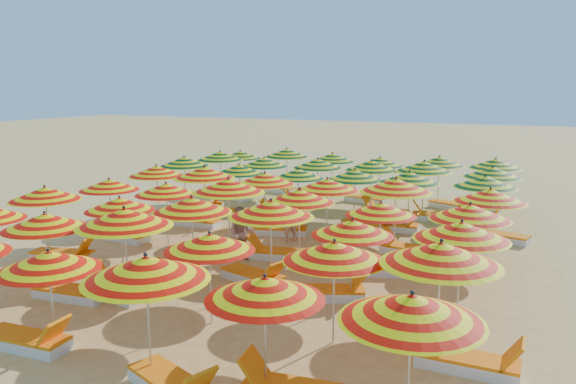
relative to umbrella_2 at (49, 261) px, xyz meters
The scene contains 77 objects.
ground 7.95m from the umbrella_2, 82.05° to the left, with size 120.00×120.00×0.00m, color #EBBB68.
umbrella_2 is the anchor object (origin of this frame).
umbrella_3 2.29m from the umbrella_2, ahead, with size 2.61×2.61×2.17m.
umbrella_4 4.19m from the umbrella_2, ahead, with size 2.15×2.15×1.97m.
umbrella_5 6.44m from the umbrella_2, ahead, with size 2.53×2.53×2.10m.
umbrella_7 2.93m from the umbrella_2, 137.82° to the left, with size 2.13×2.13×2.00m.
umbrella_8 2.35m from the umbrella_2, 95.50° to the left, with size 2.13×2.13×2.22m.
umbrella_9 2.94m from the umbrella_2, 46.78° to the left, with size 2.02×2.02×1.94m.
umbrella_10 5.12m from the umbrella_2, 26.48° to the left, with size 2.53×2.53×2.03m.
umbrella_11 6.88m from the umbrella_2, 20.26° to the left, with size 2.69×2.69×2.21m.
umbrella_12 6.18m from the umbrella_2, 137.19° to the left, with size 2.42×2.42×2.07m.
umbrella_13 4.83m from the umbrella_2, 115.52° to the left, with size 2.33×2.33×1.93m.
umbrella_14 4.38m from the umbrella_2, 88.05° to the left, with size 2.50×2.50×2.12m.
umbrella_15 5.09m from the umbrella_2, 64.17° to the left, with size 2.58×2.58×2.16m.
umbrella_16 6.14m from the umbrella_2, 46.10° to the left, with size 2.07×2.07×1.93m.
umbrella_17 7.97m from the umbrella_2, 34.71° to the left, with size 2.18×2.18×2.09m.
umbrella_18 7.81m from the umbrella_2, 123.46° to the left, with size 2.17×2.17×1.95m.
umbrella_19 6.90m from the umbrella_2, 108.44° to the left, with size 2.19×2.19×1.96m.
umbrella_20 6.68m from the umbrella_2, 91.02° to the left, with size 2.53×2.53×2.22m.
umbrella_21 7.06m from the umbrella_2, 73.15° to the left, with size 2.30×2.30×2.06m.
umbrella_22 7.87m from the umbrella_2, 56.45° to the left, with size 1.81×1.81×1.92m.
umbrella_23 9.24m from the umbrella_2, 45.25° to the left, with size 2.44×2.44×2.06m.
umbrella_24 9.87m from the umbrella_2, 115.62° to the left, with size 2.04×2.04×2.07m.
umbrella_25 8.97m from the umbrella_2, 104.09° to the left, with size 2.65×2.65×2.19m.
umbrella_26 9.00m from the umbrella_2, 90.60° to the left, with size 2.21×2.21×2.06m.
umbrella_27 8.89m from the umbrella_2, 75.80° to the left, with size 2.30×2.30×2.08m.
umbrella_28 9.63m from the umbrella_2, 63.74° to the left, with size 2.41×2.41×2.22m.
umbrella_29 11.10m from the umbrella_2, 52.21° to the left, with size 2.56×2.56×2.08m.
umbrella_30 12.03m from the umbrella_2, 112.50° to the left, with size 2.24×2.24×2.12m.
umbrella_31 11.29m from the umbrella_2, 101.10° to the left, with size 2.15×2.15×1.95m.
umbrella_32 11.13m from the umbrella_2, 89.03° to the left, with size 1.98×1.98×1.92m.
umbrella_33 11.33m from the umbrella_2, 78.40° to the left, with size 2.45×2.45×2.02m.
umbrella_34 11.60m from the umbrella_2, 68.77° to the left, with size 2.50×2.50×2.11m.
umbrella_35 12.88m from the umbrella_2, 59.74° to the left, with size 2.14×2.14×2.08m.
umbrella_36 14.11m from the umbrella_2, 107.97° to the left, with size 2.52×2.52×2.10m.
umbrella_37 13.23m from the umbrella_2, 99.14° to the left, with size 2.13×2.13×1.99m.
umbrella_38 13.19m from the umbrella_2, 89.33° to the left, with size 1.93×1.93×2.04m.
umbrella_39 13.24m from the umbrella_2, 79.83° to the left, with size 2.55×2.55×2.11m.
umbrella_40 13.81m from the umbrella_2, 72.12° to the left, with size 2.53×2.53×2.17m.
umbrella_41 14.68m from the umbrella_2, 63.40° to the left, with size 2.62×2.62×2.11m.
umbrella_42 15.90m from the umbrella_2, 106.01° to the left, with size 2.23×2.23×1.92m.
umbrella_43 15.73m from the umbrella_2, 98.07° to the left, with size 2.21×2.21×2.09m.
umbrella_44 15.52m from the umbrella_2, 90.17° to the left, with size 2.33×2.33×1.99m.
umbrella_45 15.38m from the umbrella_2, 82.17° to the left, with size 2.40×2.40×1.95m.
umbrella_46 16.11m from the umbrella_2, 74.04° to the left, with size 2.05×2.05×2.08m.
umbrella_47 16.75m from the umbrella_2, 67.09° to the left, with size 2.05×2.05×2.11m.
lounger_1 1.63m from the umbrella_2, 160.91° to the right, with size 1.76×0.66×0.69m.
lounger_5 2.99m from the umbrella_2, 127.80° to the left, with size 1.77×0.72×0.69m.
lounger_6 3.06m from the umbrella_2, 108.08° to the left, with size 1.81×0.92×0.69m.
lounger_7 7.55m from the umbrella_2, 17.42° to the left, with size 1.75×0.63×0.69m.
lounger_8 5.91m from the umbrella_2, 133.60° to the left, with size 1.82×0.98×0.69m.
lounger_9 4.57m from the umbrella_2, 94.70° to the left, with size 1.81×0.87×0.69m.
lounger_10 5.19m from the umbrella_2, 69.79° to the left, with size 1.83×1.06×0.69m.
lounger_11 5.95m from the umbrella_2, 49.24° to the left, with size 1.82×1.19×0.69m.
lounger_12 7.58m from the umbrella_2, 119.94° to the left, with size 1.78×0.76×0.69m.
lounger_13 6.96m from the umbrella_2, 77.69° to the left, with size 1.81×0.92×0.69m.
lounger_14 8.42m from the umbrella_2, 53.34° to the left, with size 1.83×1.10×0.69m.
lounger_15 9.40m from the umbrella_2, 106.82° to the left, with size 1.76×0.66×0.69m.
lounger_16 9.18m from the umbrella_2, 86.82° to the left, with size 1.83×1.06×0.69m.
lounger_17 9.84m from the umbrella_2, 60.68° to the left, with size 1.80×0.83×0.69m.
lounger_18 12.15m from the umbrella_2, 109.42° to the left, with size 1.82×0.97×0.69m.
lounger_19 11.17m from the umbrella_2, 98.20° to the left, with size 1.83×1.10×0.69m.
lounger_20 11.24m from the umbrella_2, 92.11° to the left, with size 1.79×0.79×0.69m.
lounger_21 11.33m from the umbrella_2, 75.14° to the left, with size 1.81×0.91×0.69m.
lounger_22 11.69m from the umbrella_2, 71.38° to the left, with size 1.77×0.72×0.69m.
lounger_23 13.19m from the umbrella_2, 57.74° to the left, with size 1.82×1.01×0.69m.
lounger_24 14.24m from the umbrella_2, 105.78° to the left, with size 1.83×1.14×0.69m.
lounger_25 13.49m from the umbrella_2, 91.90° to the left, with size 1.83×1.09×0.69m.
lounger_26 13.54m from the umbrella_2, 77.80° to the left, with size 1.82×0.95×0.69m.
lounger_27 14.07m from the umbrella_2, 70.17° to the left, with size 1.83×1.10×0.69m.
lounger_28 14.31m from the umbrella_2, 64.75° to the left, with size 1.75×0.64×0.69m.
lounger_29 16.08m from the umbrella_2, 100.10° to the left, with size 1.81×0.87×0.69m.
lounger_30 15.28m from the umbrella_2, 84.34° to the left, with size 1.81×0.91×0.69m.
lounger_31 16.13m from the umbrella_2, 71.77° to the left, with size 1.82×1.24×0.69m.
lounger_32 16.80m from the umbrella_2, 68.91° to the left, with size 1.82×0.99×0.69m.
beachgoer_b 6.21m from the umbrella_2, 84.55° to the left, with size 0.73×0.57×1.51m, color tan.
beachgoer_a 8.59m from the umbrella_2, 83.11° to the left, with size 0.50×0.33×1.38m, color tan.
Camera 1 is at (6.67, -14.76, 4.75)m, focal length 35.00 mm.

